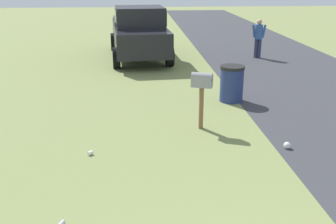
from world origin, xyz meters
TOP-DOWN VIEW (x-y plane):
  - mailbox at (6.66, 0.02)m, footprint 0.35×0.50m
  - pickup_truck at (14.52, 1.32)m, footprint 5.62×2.55m
  - trash_bin at (8.60, -1.12)m, footprint 0.66×0.66m
  - pedestrian at (14.28, -3.51)m, footprint 0.30×0.55m
  - litter_cup_near_hydrant at (5.43, 2.36)m, footprint 0.13×0.13m
  - litter_bag_midfield_b at (5.42, -1.53)m, footprint 0.14×0.14m
  - litter_can_by_mailbox at (3.15, 2.52)m, footprint 0.14×0.10m

SIDE VIEW (x-z plane):
  - litter_can_by_mailbox at x=3.15m, z-range 0.00..0.07m
  - litter_cup_near_hydrant at x=5.43m, z-range 0.00..0.08m
  - litter_bag_midfield_b at x=5.42m, z-range 0.00..0.14m
  - trash_bin at x=8.60m, z-range 0.00..0.98m
  - pedestrian at x=14.28m, z-range 0.12..1.67m
  - mailbox at x=6.66m, z-range 0.38..1.66m
  - pickup_truck at x=14.52m, z-range 0.06..2.15m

